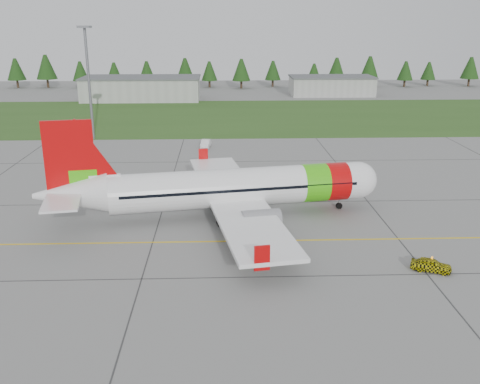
{
  "coord_description": "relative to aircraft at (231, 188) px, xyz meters",
  "views": [
    {
      "loc": [
        -8.0,
        -41.85,
        21.28
      ],
      "look_at": [
        -6.04,
        12.4,
        3.81
      ],
      "focal_mm": 40.0,
      "sensor_mm": 36.0,
      "label": 1
    }
  ],
  "objects": [
    {
      "name": "floodlight_mast",
      "position": [
        -25.03,
        42.76,
        6.64
      ],
      "size": [
        0.5,
        0.5,
        20.0
      ],
      "primitive_type": "cylinder",
      "color": "slate",
      "rests_on": "ground"
    },
    {
      "name": "grass_strip",
      "position": [
        6.97,
        66.76,
        -3.35
      ],
      "size": [
        320.0,
        50.0,
        0.03
      ],
      "primitive_type": "cube",
      "color": "#30561E",
      "rests_on": "ground"
    },
    {
      "name": "taxi_guideline",
      "position": [
        6.97,
        -7.24,
        -3.35
      ],
      "size": [
        120.0,
        0.25,
        0.02
      ],
      "primitive_type": "cube",
      "color": "gold",
      "rests_on": "ground"
    },
    {
      "name": "hangar_west",
      "position": [
        -23.03,
        94.76,
        -0.36
      ],
      "size": [
        32.0,
        14.0,
        6.0
      ],
      "primitive_type": "cube",
      "color": "#A8A8A3",
      "rests_on": "ground"
    },
    {
      "name": "treeline",
      "position": [
        6.97,
        122.76,
        1.64
      ],
      "size": [
        160.0,
        8.0,
        10.0
      ],
      "primitive_type": null,
      "color": "#1C3F14",
      "rests_on": "ground"
    },
    {
      "name": "service_van",
      "position": [
        -3.75,
        34.77,
        -1.27
      ],
      "size": [
        1.61,
        1.54,
        4.19
      ],
      "primitive_type": "imported",
      "rotation": [
        0.0,
        0.0,
        -0.11
      ],
      "color": "white",
      "rests_on": "ground"
    },
    {
      "name": "follow_me_car",
      "position": [
        17.51,
        -14.6,
        -1.62
      ],
      "size": [
        1.62,
        1.74,
        3.5
      ],
      "primitive_type": "imported",
      "rotation": [
        0.0,
        0.0,
        1.2
      ],
      "color": "yellow",
      "rests_on": "ground"
    },
    {
      "name": "aircraft",
      "position": [
        0.0,
        0.0,
        0.0
      ],
      "size": [
        38.31,
        35.72,
        11.66
      ],
      "rotation": [
        0.0,
        0.0,
        0.17
      ],
      "color": "white",
      "rests_on": "ground"
    },
    {
      "name": "hangar_east",
      "position": [
        31.97,
        102.76,
        -0.76
      ],
      "size": [
        24.0,
        12.0,
        5.2
      ],
      "primitive_type": "cube",
      "color": "#A8A8A3",
      "rests_on": "ground"
    },
    {
      "name": "ground",
      "position": [
        6.97,
        -15.24,
        -3.36
      ],
      "size": [
        320.0,
        320.0,
        0.0
      ],
      "primitive_type": "plane",
      "color": "gray",
      "rests_on": "ground"
    }
  ]
}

